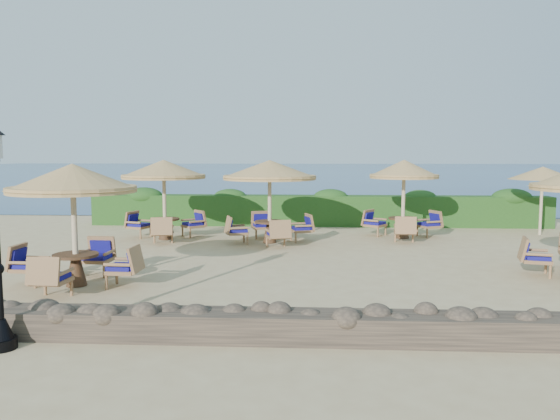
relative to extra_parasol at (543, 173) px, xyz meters
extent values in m
plane|color=tan|center=(-7.80, -5.20, -2.17)|extent=(120.00, 120.00, 0.00)
plane|color=navy|center=(-7.80, 64.80, -2.17)|extent=(160.00, 160.00, 0.00)
cube|color=#1B4115|center=(-7.80, 2.00, -1.57)|extent=(18.00, 0.90, 1.20)
cube|color=brown|center=(-7.80, -11.40, -1.95)|extent=(15.00, 0.65, 0.44)
cylinder|color=black|center=(-12.60, -12.00, -2.09)|extent=(0.44, 0.44, 0.16)
cone|color=black|center=(-12.60, -12.00, -1.87)|extent=(0.36, 0.36, 0.30)
cylinder|color=beige|center=(0.00, 0.00, -1.07)|extent=(0.10, 0.10, 2.20)
cone|color=#9F7841|center=(0.00, 0.00, 0.01)|extent=(2.30, 2.30, 0.45)
cylinder|color=beige|center=(-13.14, -8.20, -0.97)|extent=(0.12, 0.12, 2.40)
cone|color=#9F7841|center=(-13.14, -8.20, 0.21)|extent=(2.71, 2.71, 0.55)
cylinder|color=#9F7841|center=(-13.14, -8.20, -0.07)|extent=(2.66, 2.66, 0.14)
cylinder|color=#4D301B|center=(-13.14, -8.20, -1.49)|extent=(0.96, 0.96, 0.06)
cone|color=#4D301B|center=(-13.14, -8.20, -1.84)|extent=(0.44, 0.44, 0.64)
cylinder|color=beige|center=(-12.93, -1.75, -0.97)|extent=(0.12, 0.12, 2.40)
cone|color=#9F7841|center=(-12.93, -1.75, 0.21)|extent=(2.79, 2.79, 0.55)
cylinder|color=#9F7841|center=(-12.93, -1.75, -0.07)|extent=(2.74, 2.74, 0.14)
cylinder|color=#4D301B|center=(-12.93, -1.75, -1.49)|extent=(0.96, 0.96, 0.06)
cone|color=#4D301B|center=(-12.93, -1.75, -1.84)|extent=(0.44, 0.44, 0.64)
cylinder|color=beige|center=(-9.38, -2.25, -0.97)|extent=(0.12, 0.12, 2.40)
cone|color=#9F7841|center=(-9.38, -2.25, 0.21)|extent=(3.01, 3.01, 0.55)
cylinder|color=#9F7841|center=(-9.38, -2.25, -0.07)|extent=(2.95, 2.95, 0.14)
cylinder|color=#4D301B|center=(-9.38, -2.25, -1.49)|extent=(0.96, 0.96, 0.06)
cone|color=#4D301B|center=(-9.38, -2.25, -1.84)|extent=(0.44, 0.44, 0.64)
cylinder|color=beige|center=(-4.97, -1.09, -0.97)|extent=(0.12, 0.12, 2.40)
cone|color=#9F7841|center=(-4.97, -1.09, 0.21)|extent=(2.32, 2.32, 0.55)
cylinder|color=#9F7841|center=(-4.97, -1.09, -0.07)|extent=(2.27, 2.27, 0.14)
cylinder|color=#4D301B|center=(-4.97, -1.09, -1.49)|extent=(0.96, 0.96, 0.06)
cone|color=#4D301B|center=(-4.97, -1.09, -1.84)|extent=(0.44, 0.44, 0.64)
camera|label=1|loc=(-8.04, -19.54, 0.71)|focal=35.00mm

